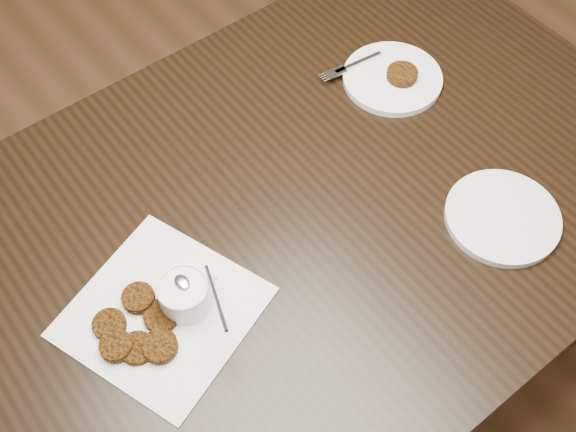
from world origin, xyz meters
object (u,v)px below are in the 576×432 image
at_px(sauce_ramekin, 182,285).
at_px(napkin, 163,312).
at_px(table, 293,304).
at_px(plate_empty, 502,217).
at_px(plate_with_patty, 393,76).

bearing_deg(sauce_ramekin, napkin, 164.77).
bearing_deg(table, plate_empty, -41.11).
bearing_deg(plate_with_patty, napkin, -166.33).
height_order(napkin, sauce_ramekin, sauce_ramekin).
xyz_separation_m(table, plate_empty, (0.28, -0.24, 0.38)).
height_order(sauce_ramekin, plate_empty, sauce_ramekin).
height_order(plate_with_patty, plate_empty, plate_with_patty).
distance_m(napkin, sauce_ramekin, 0.07).
distance_m(napkin, plate_with_patty, 0.67).
distance_m(plate_with_patty, plate_empty, 0.38).
bearing_deg(sauce_ramekin, plate_with_patty, 15.45).
relative_size(sauce_ramekin, plate_with_patty, 0.59).
relative_size(napkin, plate_with_patty, 1.36).
bearing_deg(plate_empty, napkin, 159.57).
bearing_deg(plate_with_patty, table, -160.13).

